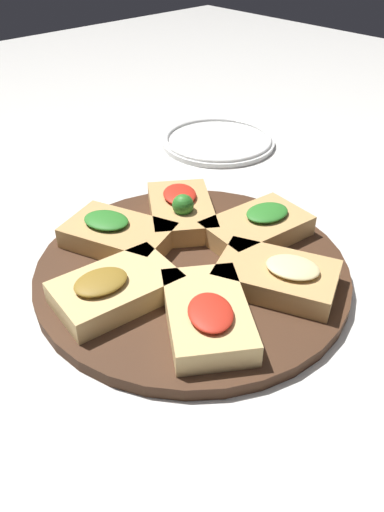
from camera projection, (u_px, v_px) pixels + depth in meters
name	position (u px, v px, depth m)	size (l,w,h in m)	color
ground_plane	(192.00, 275.00, 0.71)	(3.00, 3.00, 0.00)	silver
serving_board	(192.00, 270.00, 0.71)	(0.44, 0.44, 0.02)	#422819
focaccia_slice_0	(118.00, 234.00, 0.73)	(0.14, 0.18, 0.04)	tan
focaccia_slice_1	(115.00, 288.00, 0.63)	(0.16, 0.11, 0.04)	#DBB775
focaccia_slice_2	(207.00, 314.00, 0.59)	(0.16, 0.18, 0.04)	#DBB775
focaccia_slice_3	(278.00, 276.00, 0.65)	(0.15, 0.18, 0.04)	tan
focaccia_slice_4	(257.00, 227.00, 0.75)	(0.16, 0.11, 0.04)	tan
focaccia_slice_5	(181.00, 210.00, 0.79)	(0.17, 0.18, 0.06)	tan
plate_right	(218.00, 141.00, 1.08)	(0.24, 0.24, 0.02)	white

